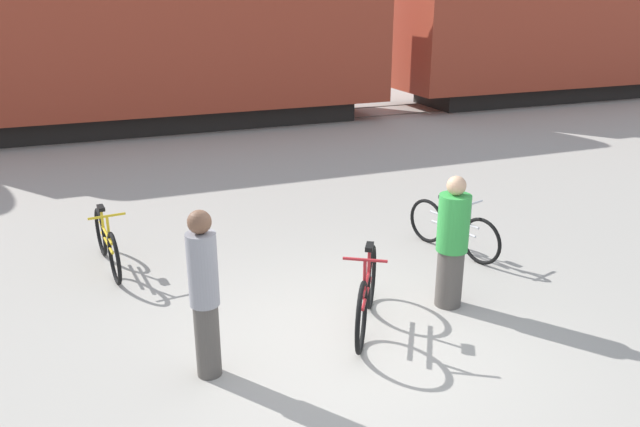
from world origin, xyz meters
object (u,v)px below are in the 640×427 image
freight_train (164,22)px  bicycle_maroon (367,294)px  bicycle_silver (453,229)px  person_in_grey (204,293)px  person_in_green (452,243)px  bicycle_yellow (107,243)px

freight_train → bicycle_maroon: size_ratio=25.62×
bicycle_silver → person_in_grey: bearing=-156.0°
bicycle_silver → person_in_green: person_in_green is taller
freight_train → bicycle_silver: bearing=-77.2°
bicycle_maroon → person_in_green: (1.13, 0.11, 0.39)m
bicycle_silver → person_in_green: size_ratio=1.01×
bicycle_silver → person_in_green: bearing=-124.3°
person_in_green → person_in_grey: person_in_grey is taller
person_in_green → person_in_grey: bearing=-5.8°
bicycle_yellow → person_in_grey: 3.05m
bicycle_maroon → person_in_green: person_in_green is taller
person_in_green → person_in_grey: size_ratio=0.94×
bicycle_yellow → person_in_grey: bearing=-75.9°
bicycle_silver → bicycle_yellow: size_ratio=0.94×
bicycle_yellow → person_in_green: bearing=-34.8°
freight_train → bicycle_yellow: 9.65m
freight_train → person_in_grey: 12.24m
freight_train → person_in_green: (1.43, -11.63, -1.96)m
person_in_grey → bicycle_maroon: bearing=36.9°
bicycle_maroon → person_in_green: size_ratio=0.94×
freight_train → person_in_green: freight_train is taller
bicycle_silver → person_in_green: (-0.91, -1.34, 0.44)m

